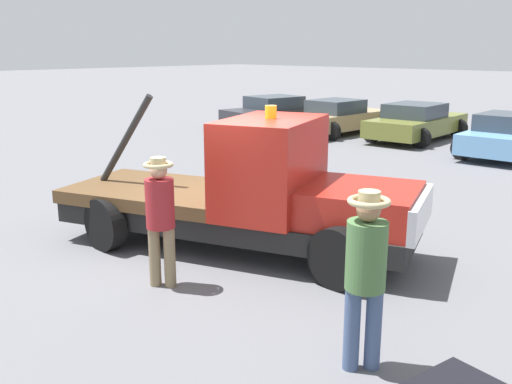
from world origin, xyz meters
TOP-DOWN VIEW (x-y plane):
  - ground_plane at (0.00, 0.00)m, footprint 160.00×160.00m
  - tow_truck at (0.35, 0.12)m, footprint 6.27×3.78m
  - person_near_truck at (3.62, -1.72)m, footprint 0.42×0.42m
  - person_at_hood at (0.40, -1.81)m, footprint 0.41×0.41m
  - parked_car_charcoal at (-9.21, 11.67)m, footprint 3.00×4.99m
  - parked_car_tan at (-6.36, 12.01)m, footprint 2.53×4.62m
  - parked_car_olive at (-3.41, 12.70)m, footprint 2.65×4.83m
  - parked_car_skyblue at (0.29, 11.63)m, footprint 2.56×4.37m
  - traffic_cone at (0.07, 4.18)m, footprint 0.40×0.40m

SIDE VIEW (x-z plane):
  - ground_plane at x=0.00m, z-range 0.00..0.00m
  - traffic_cone at x=0.07m, z-range -0.02..0.53m
  - parked_car_skyblue at x=0.29m, z-range -0.02..1.32m
  - parked_car_tan at x=-6.36m, z-range -0.02..1.32m
  - parked_car_olive at x=-3.41m, z-range -0.02..1.32m
  - parked_car_charcoal at x=-9.21m, z-range -0.02..1.32m
  - tow_truck at x=0.35m, z-range -0.32..2.19m
  - person_at_hood at x=0.40m, z-range 0.16..2.01m
  - person_near_truck at x=3.62m, z-range 0.17..2.09m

